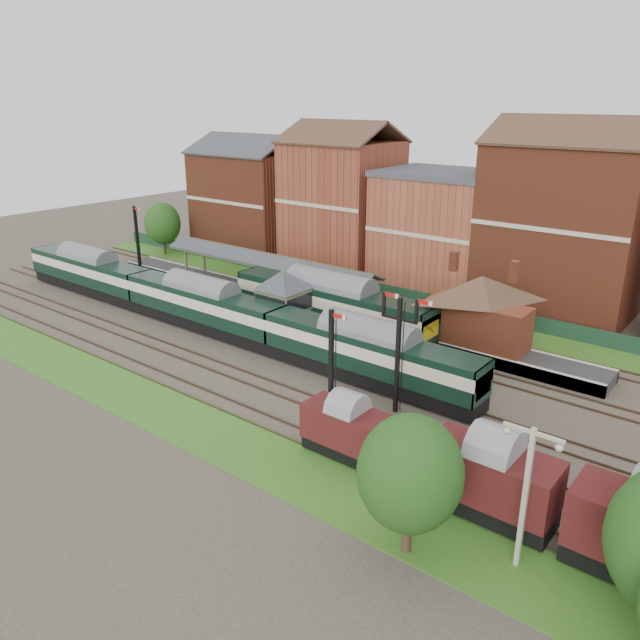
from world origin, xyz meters
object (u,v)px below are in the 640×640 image
Objects in this scene: platform_railcar at (331,304)px; signal_box at (284,302)px; goods_van_a at (347,429)px; semaphore_bracket at (399,348)px; dmu_train at (202,304)px.

signal_box is at bearing -128.99° from platform_railcar.
platform_railcar is at bearing 130.20° from goods_van_a.
semaphore_bracket is 1.55× the size of goods_van_a.
semaphore_bracket reaches higher than goods_van_a.
goods_van_a is at bearing -37.91° from signal_box.
semaphore_bracket is at bearing -35.96° from platform_railcar.
signal_box is at bearing 25.47° from dmu_train.
platform_railcar reaches higher than dmu_train.
semaphore_bracket is 0.15× the size of dmu_train.
signal_box is 0.11× the size of dmu_train.
goods_van_a is at bearing -21.75° from dmu_train.
signal_box is 16.16m from semaphore_bracket.
signal_box reaches higher than platform_railcar.
dmu_train is at bearing 158.25° from goods_van_a.
semaphore_bracket reaches higher than dmu_train.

